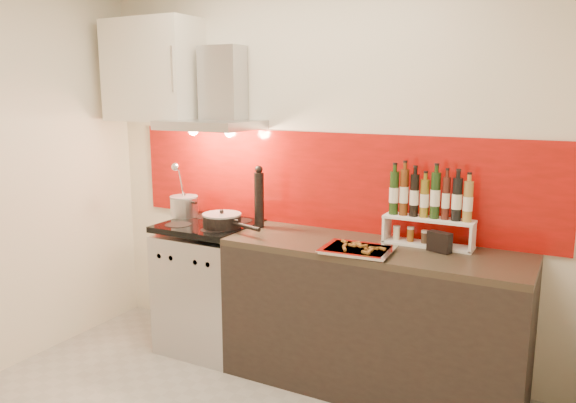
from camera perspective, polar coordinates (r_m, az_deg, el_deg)
The scene contains 13 objects.
back_wall at distance 3.75m, azimuth 3.25°, elevation 3.41°, with size 3.40×0.02×2.60m, color silver.
backsplash at distance 3.73m, azimuth 3.86°, elevation 2.12°, with size 3.00×0.02×0.64m, color maroon.
range_stove at distance 4.05m, azimuth -7.87°, elevation -8.63°, with size 0.60×0.60×0.91m.
counter at distance 3.52m, azimuth 8.53°, elevation -11.58°, with size 1.80×0.60×0.90m.
range_hood at distance 3.93m, azimuth -7.15°, elevation 10.17°, with size 0.62×0.50×0.61m.
upper_cabinet at distance 4.26m, azimuth -13.52°, elevation 12.80°, with size 0.70×0.35×0.72m, color silver.
stock_pot at distance 4.14m, azimuth -10.50°, elevation -0.46°, with size 0.20×0.20×0.17m.
saute_pan at distance 3.77m, azimuth -6.66°, elevation -1.93°, with size 0.49×0.26×0.12m.
utensil_jar at distance 4.09m, azimuth -10.88°, elevation -0.05°, with size 0.09×0.13×0.41m.
pepper_mill at distance 3.76m, azimuth -2.96°, elevation 0.40°, with size 0.07×0.07×0.42m.
step_shelf at distance 3.40m, azimuth 14.02°, elevation -0.82°, with size 0.53×0.14×0.45m.
caddy_box at distance 3.31m, azimuth 15.14°, elevation -3.99°, with size 0.13×0.06×0.12m, color black.
baking_tray at distance 3.24m, azimuth 7.11°, elevation -4.84°, with size 0.42×0.33×0.03m.
Camera 1 is at (1.57, -1.97, 1.80)m, focal length 35.00 mm.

